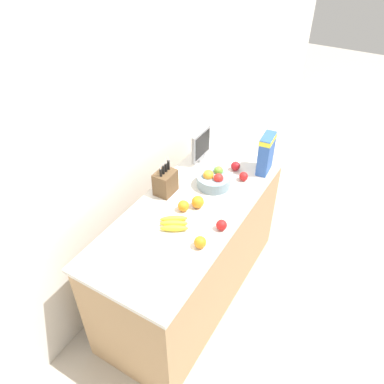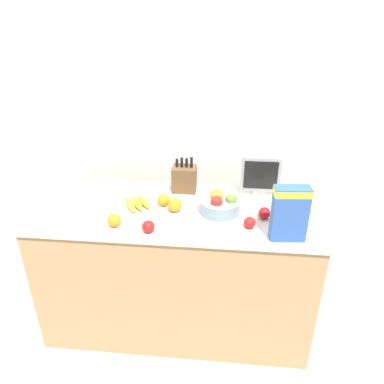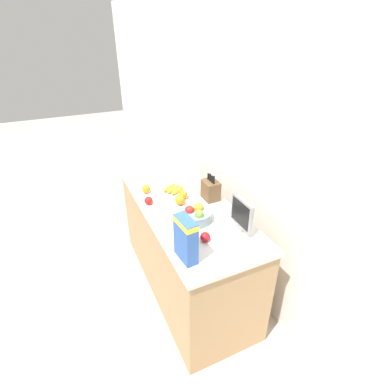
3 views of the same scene
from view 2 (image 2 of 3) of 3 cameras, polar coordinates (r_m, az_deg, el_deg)
ground_plane at (r=2.83m, az=-2.08°, el=-18.66°), size 14.00×14.00×0.00m
wall_back at (r=2.62m, az=-0.92°, el=11.15°), size 9.00×0.06×2.60m
counter at (r=2.52m, az=-2.26°, el=-11.45°), size 1.71×0.70×0.91m
knife_block at (r=2.42m, az=-1.16°, el=2.08°), size 0.16×0.12×0.27m
small_monitor at (r=2.39m, az=10.41°, el=2.51°), size 0.25×0.03×0.25m
cereal_box at (r=1.96m, az=14.70°, el=-2.88°), size 0.19×0.10×0.30m
fruit_bowl at (r=2.20m, az=4.30°, el=-1.88°), size 0.24×0.24×0.13m
banana_bunch at (r=2.29m, az=-8.39°, el=-1.69°), size 0.20×0.22×0.04m
apple_near_bananas at (r=2.18m, az=10.99°, el=-3.18°), size 0.07×0.07×0.07m
apple_rear at (r=2.03m, az=-6.67°, el=-5.25°), size 0.07×0.07×0.07m
apple_middle at (r=2.08m, az=8.77°, el=-4.64°), size 0.07×0.07×0.07m
orange_mid_left at (r=2.21m, az=-2.69°, el=-1.98°), size 0.08×0.08×0.08m
orange_near_bowl at (r=2.28m, az=-4.36°, el=-1.19°), size 0.08×0.08×0.08m
orange_by_cereal at (r=2.11m, az=-11.75°, el=-4.23°), size 0.08×0.08×0.08m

